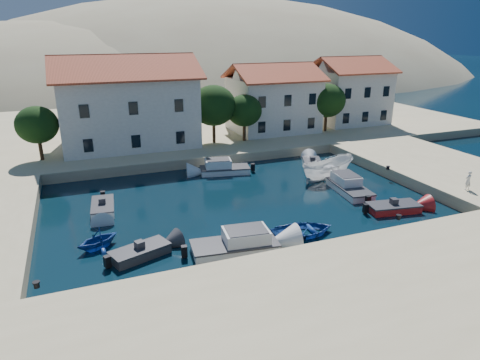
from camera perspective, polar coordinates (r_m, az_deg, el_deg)
name	(u,v)px	position (r m, az deg, el deg)	size (l,w,h in m)	color
ground	(299,260)	(26.39, 7.84, -10.49)	(400.00, 400.00, 0.00)	black
quay_south	(361,310)	(21.94, 15.77, -16.34)	(52.00, 12.00, 1.00)	tan
quay_east	(436,168)	(45.55, 24.65, 1.50)	(11.00, 20.00, 1.00)	tan
quay_north	(180,126)	(60.71, -8.05, 7.15)	(80.00, 36.00, 1.00)	tan
hills	(176,141)	(151.47, -8.48, 5.11)	(254.00, 176.00, 99.00)	tan
building_left	(127,100)	(48.68, -14.81, 10.25)	(14.70, 9.45, 9.70)	beige
building_mid	(273,97)	(54.78, 4.43, 11.00)	(10.50, 8.40, 8.30)	beige
building_right	(349,89)	(61.69, 14.34, 11.63)	(9.45, 8.40, 8.80)	beige
trees	(226,108)	(48.75, -1.82, 9.57)	(37.30, 5.30, 6.45)	#382314
bollards	(308,212)	(30.15, 9.07, -4.18)	(29.36, 9.56, 0.30)	black
motorboat_grey_sw	(140,252)	(27.02, -13.16, -9.38)	(3.89, 2.68, 1.25)	#313035
cabin_cruiser_south	(235,245)	(26.83, -0.72, -8.61)	(5.58, 2.88, 1.60)	white
rowboat_south	(303,234)	(29.45, 8.37, -7.19)	(3.08, 4.31, 0.89)	#1A4091
motorboat_red_se	(393,208)	(34.62, 19.75, -3.51)	(4.16, 2.36, 1.25)	maroon
cabin_cruiser_east	(350,187)	(37.50, 14.40, -0.92)	(2.70, 5.37, 1.60)	white
boat_east	(327,179)	(40.48, 11.52, 0.09)	(2.17, 5.76, 2.22)	white
motorboat_white_ne	(312,164)	(43.91, 9.63, 2.12)	(3.07, 4.13, 1.25)	white
rowboat_west	(99,248)	(28.93, -18.34, -8.55)	(2.38, 2.76, 1.45)	#1A4091
motorboat_white_west	(103,207)	(34.32, -17.82, -3.48)	(1.98, 3.86, 1.25)	white
cabin_cruiser_north	(225,168)	(41.30, -2.04, 1.56)	(5.01, 2.88, 1.60)	white
pedestrian	(468,180)	(38.51, 28.14, -0.06)	(0.57, 0.38, 1.57)	white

